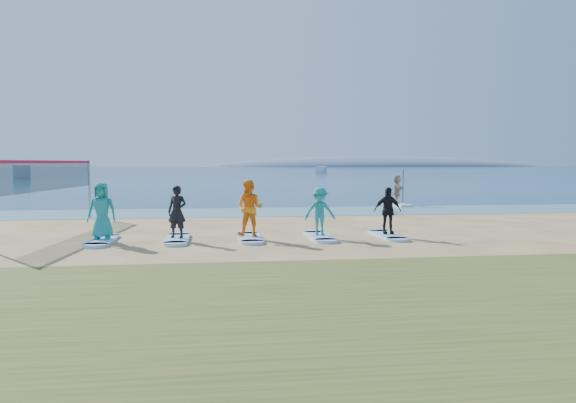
{
  "coord_description": "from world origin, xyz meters",
  "views": [
    {
      "loc": [
        -2.11,
        -16.44,
        2.4
      ],
      "look_at": [
        0.47,
        2.0,
        1.1
      ],
      "focal_mm": 35.0,
      "sensor_mm": 36.0,
      "label": 1
    }
  ],
  "objects": [
    {
      "name": "student_0",
      "position": [
        -5.34,
        1.0,
        0.95
      ],
      "size": [
        0.86,
        0.58,
        1.71
      ],
      "primitive_type": "imported",
      "rotation": [
        0.0,
        0.0,
        -0.04
      ],
      "color": "teal",
      "rests_on": "surfboard_0"
    },
    {
      "name": "shallow_water",
      "position": [
        0.0,
        10.5,
        0.01
      ],
      "size": [
        600.0,
        600.0,
        0.0
      ],
      "primitive_type": "plane",
      "color": "teal",
      "rests_on": "ground"
    },
    {
      "name": "boat_offshore_b",
      "position": [
        24.09,
        113.83,
        0.0
      ],
      "size": [
        3.85,
        7.06,
        1.45
      ],
      "primitive_type": "cube",
      "rotation": [
        0.0,
        0.0,
        -0.29
      ],
      "color": "silver",
      "rests_on": "ground"
    },
    {
      "name": "surfboard_0",
      "position": [
        -5.34,
        1.0,
        0.04
      ],
      "size": [
        0.7,
        2.2,
        0.09
      ],
      "primitive_type": "cube",
      "color": "#A0D1F8",
      "rests_on": "ground"
    },
    {
      "name": "surfboard_4",
      "position": [
        3.59,
        1.0,
        0.04
      ],
      "size": [
        0.7,
        2.2,
        0.09
      ],
      "primitive_type": "cube",
      "color": "#A0D1F8",
      "rests_on": "ground"
    },
    {
      "name": "surfboard_2",
      "position": [
        -0.87,
        1.0,
        0.04
      ],
      "size": [
        0.7,
        2.2,
        0.09
      ],
      "primitive_type": "cube",
      "color": "#A0D1F8",
      "rests_on": "ground"
    },
    {
      "name": "paddleboarder",
      "position": [
        8.32,
        13.84,
        0.91
      ],
      "size": [
        0.61,
        1.5,
        1.58
      ],
      "primitive_type": "imported",
      "rotation": [
        0.0,
        0.0,
        1.47
      ],
      "color": "tan",
      "rests_on": "paddleboard"
    },
    {
      "name": "paddleboard",
      "position": [
        8.32,
        13.84,
        0.06
      ],
      "size": [
        0.85,
        3.03,
        0.12
      ],
      "primitive_type": "cube",
      "rotation": [
        0.0,
        0.0,
        0.05
      ],
      "color": "silver",
      "rests_on": "ground"
    },
    {
      "name": "island_ridge",
      "position": [
        95.0,
        300.0,
        0.0
      ],
      "size": [
        220.0,
        56.0,
        18.0
      ],
      "primitive_type": "ellipsoid",
      "color": "slate",
      "rests_on": "ground"
    },
    {
      "name": "student_3",
      "position": [
        1.36,
        1.0,
        0.85
      ],
      "size": [
        0.98,
        0.56,
        1.52
      ],
      "primitive_type": "imported",
      "rotation": [
        0.0,
        0.0,
        0.0
      ],
      "color": "teal",
      "rests_on": "surfboard_3"
    },
    {
      "name": "volleyball_net",
      "position": [
        -7.82,
        4.47,
        1.9
      ],
      "size": [
        1.11,
        9.03,
        2.5
      ],
      "rotation": [
        0.0,
        0.0,
        -0.11
      ],
      "color": "gray",
      "rests_on": "ground"
    },
    {
      "name": "student_4",
      "position": [
        3.59,
        1.0,
        0.85
      ],
      "size": [
        0.9,
        0.4,
        1.51
      ],
      "primitive_type": "imported",
      "rotation": [
        0.0,
        0.0,
        -0.04
      ],
      "color": "black",
      "rests_on": "surfboard_4"
    },
    {
      "name": "boat_offshore_a",
      "position": [
        -31.29,
        76.71,
        0.0
      ],
      "size": [
        4.06,
        7.57,
        2.01
      ],
      "primitive_type": "cube",
      "rotation": [
        0.0,
        0.0,
        0.26
      ],
      "color": "silver",
      "rests_on": "ground"
    },
    {
      "name": "student_2",
      "position": [
        -0.87,
        1.0,
        0.97
      ],
      "size": [
        1.05,
        0.96,
        1.77
      ],
      "primitive_type": "imported",
      "rotation": [
        0.0,
        0.0,
        -0.41
      ],
      "color": "orange",
      "rests_on": "surfboard_2"
    },
    {
      "name": "ocean",
      "position": [
        0.0,
        160.0,
        0.01
      ],
      "size": [
        600.0,
        600.0,
        0.0
      ],
      "primitive_type": "plane",
      "color": "navy",
      "rests_on": "ground"
    },
    {
      "name": "ground",
      "position": [
        0.0,
        0.0,
        0.0
      ],
      "size": [
        600.0,
        600.0,
        0.0
      ],
      "primitive_type": "plane",
      "color": "tan",
      "rests_on": "ground"
    },
    {
      "name": "surfboard_3",
      "position": [
        1.36,
        1.0,
        0.04
      ],
      "size": [
        0.7,
        2.2,
        0.09
      ],
      "primitive_type": "cube",
      "color": "#A0D1F8",
      "rests_on": "ground"
    },
    {
      "name": "student_1",
      "position": [
        -3.11,
        1.0,
        0.89
      ],
      "size": [
        0.68,
        0.56,
        1.61
      ],
      "primitive_type": "imported",
      "rotation": [
        0.0,
        0.0,
        -0.35
      ],
      "color": "black",
      "rests_on": "surfboard_1"
    },
    {
      "name": "surfboard_1",
      "position": [
        -3.11,
        1.0,
        0.04
      ],
      "size": [
        0.7,
        2.2,
        0.09
      ],
      "primitive_type": "cube",
      "color": "#A0D1F8",
      "rests_on": "ground"
    }
  ]
}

